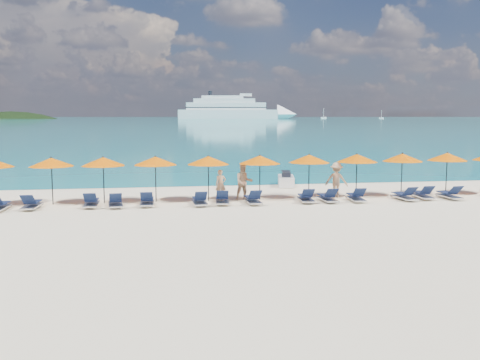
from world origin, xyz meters
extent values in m
plane|color=beige|center=(0.00, 0.00, 0.00)|extent=(1400.00, 1400.00, 0.00)
cube|color=#1FA9B2|center=(0.00, 660.00, 0.01)|extent=(1600.00, 1300.00, 0.01)
ellipsoid|color=black|center=(-150.00, 560.00, -35.00)|extent=(162.00, 126.00, 85.50)
cube|color=white|center=(71.55, 533.57, 4.66)|extent=(104.10, 34.53, 9.31)
cone|color=white|center=(132.25, 523.89, 4.66)|extent=(23.46, 23.46, 20.49)
cube|color=white|center=(69.71, 533.86, 13.04)|extent=(83.43, 28.55, 7.45)
cube|color=white|center=(67.87, 534.16, 18.63)|extent=(64.92, 23.80, 4.66)
cube|color=white|center=(66.03, 534.45, 22.35)|extent=(44.25, 17.81, 3.26)
cube|color=black|center=(69.71, 533.86, 11.64)|extent=(84.47, 28.89, 0.84)
cube|color=black|center=(69.71, 533.86, 14.90)|extent=(82.39, 28.20, 0.84)
cylinder|color=black|center=(53.34, 536.47, 26.08)|extent=(4.10, 4.10, 5.12)
cube|color=white|center=(185.32, 565.98, 0.84)|extent=(6.32, 2.11, 1.69)
cylinder|color=white|center=(185.32, 565.98, 6.32)|extent=(0.38, 0.38, 10.54)
cube|color=white|center=(241.59, 536.16, 0.68)|extent=(5.10, 1.70, 1.36)
cylinder|color=white|center=(241.59, 536.16, 5.10)|extent=(0.31, 0.31, 8.50)
cube|color=silver|center=(3.81, 9.43, 0.30)|extent=(1.38, 2.56, 0.56)
cube|color=black|center=(3.77, 9.23, 0.71)|extent=(0.70, 1.09, 0.35)
cylinder|color=black|center=(3.93, 10.02, 0.86)|extent=(0.56, 0.17, 0.06)
imported|color=tan|center=(-0.67, 5.00, 0.75)|extent=(0.56, 0.39, 1.49)
imported|color=tan|center=(0.42, 4.45, 0.92)|extent=(0.92, 0.55, 1.84)
imported|color=tan|center=(5.33, 4.75, 0.90)|extent=(1.27, 1.02, 1.79)
cylinder|color=black|center=(-8.75, 4.65, 1.10)|extent=(0.05, 0.05, 2.20)
cone|color=#DD5B00|center=(-8.75, 4.65, 2.02)|extent=(2.10, 2.10, 0.42)
sphere|color=black|center=(-8.75, 4.65, 2.24)|extent=(0.08, 0.08, 0.08)
cylinder|color=black|center=(-6.37, 4.60, 1.10)|extent=(0.05, 0.05, 2.20)
cone|color=#DD5B00|center=(-6.37, 4.60, 2.02)|extent=(2.10, 2.10, 0.42)
sphere|color=black|center=(-6.37, 4.60, 2.24)|extent=(0.08, 0.08, 0.08)
cylinder|color=black|center=(-3.90, 4.63, 1.10)|extent=(0.05, 0.05, 2.20)
cone|color=#DD5B00|center=(-3.90, 4.63, 2.02)|extent=(2.10, 2.10, 0.42)
sphere|color=black|center=(-3.90, 4.63, 2.24)|extent=(0.08, 0.08, 0.08)
cylinder|color=black|center=(-1.34, 4.47, 1.10)|extent=(0.05, 0.05, 2.20)
cone|color=#DD5B00|center=(-1.34, 4.47, 2.02)|extent=(2.10, 2.10, 0.42)
sphere|color=black|center=(-1.34, 4.47, 2.24)|extent=(0.08, 0.08, 0.08)
cylinder|color=black|center=(1.23, 4.47, 1.10)|extent=(0.05, 0.05, 2.20)
cone|color=#DD5B00|center=(1.23, 4.47, 2.02)|extent=(2.10, 2.10, 0.42)
sphere|color=black|center=(1.23, 4.47, 2.24)|extent=(0.08, 0.08, 0.08)
cylinder|color=black|center=(3.82, 4.65, 1.10)|extent=(0.05, 0.05, 2.20)
cone|color=#DD5B00|center=(3.82, 4.65, 2.02)|extent=(2.10, 2.10, 0.42)
sphere|color=black|center=(3.82, 4.65, 2.24)|extent=(0.08, 0.08, 0.08)
cylinder|color=black|center=(6.36, 4.62, 1.10)|extent=(0.05, 0.05, 2.20)
cone|color=#DD5B00|center=(6.36, 4.62, 2.02)|extent=(2.10, 2.10, 0.42)
sphere|color=black|center=(6.36, 4.62, 2.24)|extent=(0.08, 0.08, 0.08)
cylinder|color=black|center=(8.86, 4.65, 1.10)|extent=(0.05, 0.05, 2.20)
cone|color=#DD5B00|center=(8.86, 4.65, 2.02)|extent=(2.10, 2.10, 0.42)
sphere|color=black|center=(8.86, 4.65, 2.24)|extent=(0.08, 0.08, 0.08)
cylinder|color=black|center=(11.43, 4.72, 1.10)|extent=(0.05, 0.05, 2.20)
cone|color=#DD5B00|center=(11.43, 4.72, 2.02)|extent=(2.10, 2.10, 0.42)
sphere|color=black|center=(11.43, 4.72, 2.24)|extent=(0.08, 0.08, 0.08)
cube|color=silver|center=(-10.78, 3.26, 0.14)|extent=(0.69, 1.72, 0.06)
cube|color=#0E1937|center=(-10.77, 3.51, 0.30)|extent=(0.59, 1.12, 0.04)
cube|color=silver|center=(-9.45, 3.45, 0.14)|extent=(0.71, 1.73, 0.06)
cube|color=#0E1937|center=(-9.44, 3.70, 0.30)|extent=(0.61, 1.13, 0.04)
cube|color=#0E1937|center=(-9.48, 2.90, 0.55)|extent=(0.58, 0.56, 0.43)
cube|color=silver|center=(-6.85, 3.57, 0.14)|extent=(0.64, 1.71, 0.06)
cube|color=#0E1937|center=(-6.85, 3.82, 0.30)|extent=(0.56, 1.11, 0.04)
cube|color=#0E1937|center=(-6.84, 3.02, 0.55)|extent=(0.56, 0.54, 0.43)
cube|color=silver|center=(-5.75, 3.38, 0.14)|extent=(0.78, 1.75, 0.06)
cube|color=#0E1937|center=(-5.78, 3.63, 0.30)|extent=(0.65, 1.15, 0.04)
cube|color=#0E1937|center=(-5.70, 2.83, 0.55)|extent=(0.60, 0.59, 0.43)
cube|color=silver|center=(-4.32, 3.52, 0.14)|extent=(0.67, 1.72, 0.06)
cube|color=#0E1937|center=(-4.31, 3.77, 0.30)|extent=(0.58, 1.11, 0.04)
cube|color=#0E1937|center=(-4.33, 2.97, 0.55)|extent=(0.56, 0.55, 0.43)
cube|color=silver|center=(-1.88, 3.28, 0.14)|extent=(0.67, 1.72, 0.06)
cube|color=#0E1937|center=(-1.89, 3.53, 0.30)|extent=(0.58, 1.11, 0.04)
cube|color=#0E1937|center=(-1.86, 2.73, 0.55)|extent=(0.56, 0.55, 0.43)
cube|color=silver|center=(-0.79, 3.45, 0.14)|extent=(0.78, 1.75, 0.06)
cube|color=#0E1937|center=(-0.77, 3.70, 0.30)|extent=(0.65, 1.15, 0.04)
cube|color=#0E1937|center=(-0.84, 2.90, 0.55)|extent=(0.60, 0.59, 0.43)
cube|color=silver|center=(0.65, 3.27, 0.14)|extent=(0.68, 1.72, 0.06)
cube|color=#0E1937|center=(0.65, 3.52, 0.30)|extent=(0.59, 1.12, 0.04)
cube|color=#0E1937|center=(0.68, 2.72, 0.55)|extent=(0.57, 0.56, 0.43)
cube|color=silver|center=(3.30, 3.35, 0.14)|extent=(0.78, 1.75, 0.06)
cube|color=#0E1937|center=(3.33, 3.59, 0.30)|extent=(0.65, 1.15, 0.04)
cube|color=#0E1937|center=(3.25, 2.80, 0.55)|extent=(0.60, 0.59, 0.43)
cube|color=silver|center=(4.37, 3.28, 0.14)|extent=(0.67, 1.72, 0.06)
cube|color=#0E1937|center=(4.36, 3.53, 0.30)|extent=(0.58, 1.12, 0.04)
cube|color=#0E1937|center=(4.39, 2.73, 0.55)|extent=(0.57, 0.55, 0.43)
cube|color=silver|center=(5.80, 3.21, 0.14)|extent=(0.76, 1.75, 0.06)
cube|color=#0E1937|center=(5.82, 3.46, 0.30)|extent=(0.64, 1.14, 0.04)
cube|color=#0E1937|center=(5.75, 2.66, 0.55)|extent=(0.59, 0.58, 0.43)
cube|color=silver|center=(8.32, 3.21, 0.14)|extent=(0.76, 1.75, 0.06)
cube|color=#0E1937|center=(8.30, 3.46, 0.30)|extent=(0.64, 1.14, 0.04)
cube|color=#0E1937|center=(8.37, 2.66, 0.55)|extent=(0.59, 0.58, 0.43)
cube|color=silver|center=(9.43, 3.45, 0.14)|extent=(0.74, 1.74, 0.06)
cube|color=#0E1937|center=(9.45, 3.69, 0.30)|extent=(0.63, 1.14, 0.04)
cube|color=#0E1937|center=(9.39, 2.90, 0.55)|extent=(0.59, 0.57, 0.43)
cube|color=silver|center=(10.76, 3.21, 0.14)|extent=(0.65, 1.71, 0.06)
cube|color=#0E1937|center=(10.75, 3.46, 0.30)|extent=(0.57, 1.11, 0.04)
cube|color=#0E1937|center=(10.77, 2.66, 0.55)|extent=(0.56, 0.55, 0.43)
camera|label=1|loc=(-3.88, -21.50, 4.24)|focal=40.00mm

